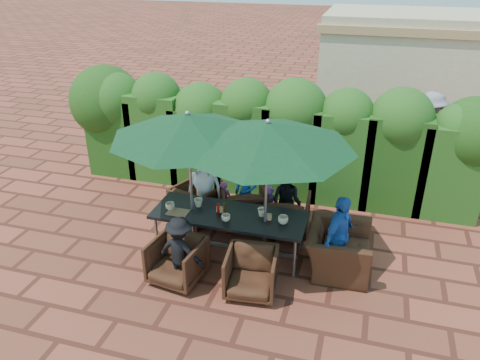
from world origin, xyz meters
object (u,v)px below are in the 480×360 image
(chair_far_right, at_px, (287,212))
(chair_end_right, at_px, (339,243))
(umbrella_right, at_px, (268,135))
(chair_near_left, at_px, (177,259))
(dining_table, at_px, (229,218))
(chair_far_left, at_px, (196,201))
(chair_near_right, at_px, (251,271))
(umbrella_left, at_px, (188,126))
(chair_far_mid, at_px, (243,204))

(chair_far_right, distance_m, chair_end_right, 1.33)
(umbrella_right, distance_m, chair_near_left, 2.34)
(dining_table, xyz_separation_m, chair_end_right, (1.81, 0.04, -0.19))
(chair_far_left, bearing_deg, chair_near_right, 153.80)
(chair_near_right, bearing_deg, chair_end_right, 32.31)
(dining_table, height_order, chair_end_right, chair_end_right)
(dining_table, distance_m, chair_far_right, 1.24)
(umbrella_left, bearing_deg, dining_table, 1.92)
(umbrella_right, bearing_deg, chair_near_left, -143.19)
(dining_table, xyz_separation_m, chair_far_mid, (-0.04, 0.98, -0.26))
(chair_far_right, distance_m, chair_near_left, 2.28)
(dining_table, bearing_deg, umbrella_left, -178.08)
(chair_far_left, height_order, chair_far_right, chair_far_right)
(umbrella_left, relative_size, chair_far_left, 3.17)
(chair_near_left, xyz_separation_m, chair_near_right, (1.17, 0.03, -0.01))
(dining_table, height_order, umbrella_left, umbrella_left)
(dining_table, xyz_separation_m, umbrella_right, (0.62, -0.05, 1.54))
(umbrella_right, relative_size, chair_near_right, 3.48)
(chair_far_mid, relative_size, chair_far_right, 1.03)
(chair_far_mid, height_order, chair_near_left, chair_far_mid)
(chair_far_mid, distance_m, chair_end_right, 2.07)
(umbrella_left, bearing_deg, chair_far_left, 108.29)
(dining_table, xyz_separation_m, chair_near_left, (-0.55, -0.93, -0.29))
(dining_table, relative_size, umbrella_right, 0.96)
(dining_table, xyz_separation_m, chair_near_right, (0.62, -0.90, -0.29))
(chair_near_right, relative_size, chair_end_right, 0.69)
(dining_table, relative_size, chair_end_right, 2.29)
(umbrella_left, relative_size, umbrella_right, 0.93)
(dining_table, height_order, chair_near_left, chair_near_left)
(chair_far_right, relative_size, chair_near_right, 1.05)
(chair_near_right, bearing_deg, chair_far_right, 78.18)
(chair_near_left, height_order, chair_near_right, chair_near_left)
(umbrella_right, bearing_deg, chair_near_right, -90.01)
(chair_far_left, distance_m, chair_far_mid, 0.90)
(umbrella_right, distance_m, chair_far_mid, 2.18)
(dining_table, relative_size, chair_far_left, 3.26)
(chair_far_left, relative_size, chair_far_right, 0.97)
(dining_table, bearing_deg, chair_far_left, 137.36)
(chair_near_right, distance_m, chair_end_right, 1.52)
(chair_far_mid, bearing_deg, umbrella_right, 100.78)
(chair_far_left, relative_size, chair_near_right, 1.02)
(chair_far_right, xyz_separation_m, chair_near_left, (-1.35, -1.84, -0.01))
(chair_far_left, bearing_deg, chair_far_mid, -149.81)
(chair_far_left, height_order, chair_end_right, chair_end_right)
(umbrella_left, xyz_separation_m, chair_far_right, (1.44, 0.93, -1.81))
(chair_far_right, bearing_deg, umbrella_left, 28.73)
(umbrella_right, bearing_deg, chair_far_left, 149.66)
(umbrella_right, height_order, chair_near_left, umbrella_right)
(umbrella_left, relative_size, chair_far_right, 3.07)
(dining_table, bearing_deg, chair_far_mid, 92.36)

